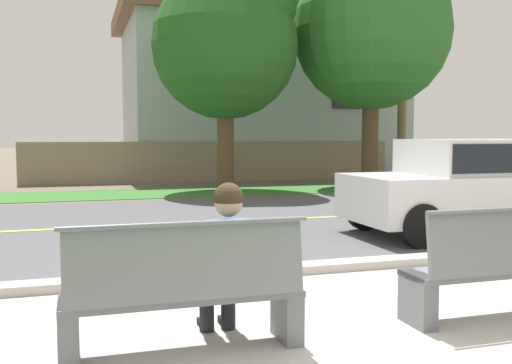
{
  "coord_description": "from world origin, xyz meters",
  "views": [
    {
      "loc": [
        -2.11,
        -3.84,
        1.6
      ],
      "look_at": [
        0.09,
        3.3,
        1.0
      ],
      "focal_mm": 40.72,
      "sensor_mm": 36.0,
      "label": 1
    }
  ],
  "objects": [
    {
      "name": "road_centre_line",
      "position": [
        0.0,
        6.5,
        0.01
      ],
      "size": [
        48.0,
        0.14,
        0.01
      ],
      "primitive_type": "cube",
      "color": "#E0CC4C",
      "rests_on": "ground_plane"
    },
    {
      "name": "bench_right",
      "position": [
        1.39,
        0.24,
        0.45
      ],
      "size": [
        1.75,
        0.48,
        1.01
      ],
      "color": "slate",
      "rests_on": "ground_plane"
    },
    {
      "name": "curb_edge",
      "position": [
        0.0,
        2.35,
        0.06
      ],
      "size": [
        44.0,
        0.3,
        0.11
      ],
      "primitive_type": "cube",
      "color": "#ADA89E",
      "rests_on": "ground_plane"
    },
    {
      "name": "garden_wall",
      "position": [
        2.56,
        15.91,
        0.7
      ],
      "size": [
        13.0,
        0.36,
        1.4
      ],
      "primitive_type": "cube",
      "color": "gray",
      "rests_on": "ground_plane"
    },
    {
      "name": "ground_plane",
      "position": [
        0.0,
        8.0,
        0.0
      ],
      "size": [
        140.0,
        140.0,
        0.0
      ],
      "primitive_type": "plane",
      "color": "#665B4C"
    },
    {
      "name": "house_across_street",
      "position": [
        5.12,
        19.11,
        3.29
      ],
      "size": [
        11.38,
        6.91,
        6.49
      ],
      "color": "#A3ADB2",
      "rests_on": "ground_plane"
    },
    {
      "name": "car_white_near",
      "position": [
        4.14,
        4.1,
        0.85
      ],
      "size": [
        4.3,
        1.86,
        1.54
      ],
      "color": "silver",
      "rests_on": "ground_plane"
    },
    {
      "name": "shade_tree_left",
      "position": [
        2.05,
        12.08,
        4.4
      ],
      "size": [
        4.11,
        4.11,
        6.78
      ],
      "color": "brown",
      "rests_on": "ground_plane"
    },
    {
      "name": "shade_tree_centre",
      "position": [
        6.65,
        12.08,
        5.11
      ],
      "size": [
        4.77,
        4.77,
        7.86
      ],
      "color": "brown",
      "rests_on": "ground_plane"
    },
    {
      "name": "bench_left",
      "position": [
        -1.39,
        0.24,
        0.45
      ],
      "size": [
        1.75,
        0.48,
        1.01
      ],
      "color": "slate",
      "rests_on": "ground_plane"
    },
    {
      "name": "far_verge_grass",
      "position": [
        0.0,
        12.24,
        0.01
      ],
      "size": [
        48.0,
        2.8,
        0.02
      ],
      "primitive_type": "cube",
      "color": "#38702D",
      "rests_on": "ground_plane"
    },
    {
      "name": "street_asphalt",
      "position": [
        0.0,
        6.5,
        0.0
      ],
      "size": [
        52.0,
        8.0,
        0.01
      ],
      "primitive_type": "cube",
      "color": "#515156",
      "rests_on": "ground_plane"
    },
    {
      "name": "sidewalk_pavement",
      "position": [
        0.0,
        0.4,
        0.01
      ],
      "size": [
        44.0,
        3.6,
        0.01
      ],
      "primitive_type": "cube",
      "color": "#B7B2A8",
      "rests_on": "ground_plane"
    },
    {
      "name": "seated_person_blue",
      "position": [
        -1.04,
        0.41,
        0.68
      ],
      "size": [
        0.52,
        0.68,
        1.25
      ],
      "color": "black",
      "rests_on": "ground_plane"
    }
  ]
}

